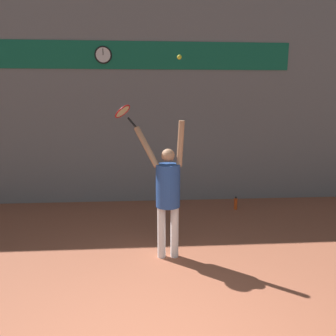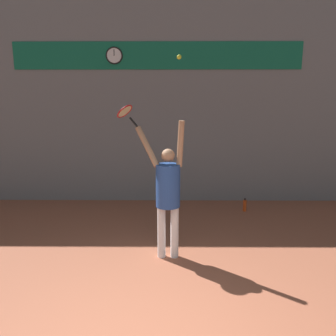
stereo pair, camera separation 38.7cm
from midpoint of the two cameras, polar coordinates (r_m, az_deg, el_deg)
back_wall at (r=8.07m, az=-0.40°, el=11.68°), size 18.00×0.10×5.00m
sponsor_banner at (r=8.08m, az=-0.41°, el=19.00°), size 6.77×0.02×0.63m
scoreboard_clock at (r=8.13m, az=-7.94°, el=18.84°), size 0.40×0.04×0.40m
tennis_player at (r=5.12m, az=2.11°, el=-3.91°), size 0.81×0.50×2.20m
tennis_racket at (r=5.31m, az=-5.31°, el=9.63°), size 0.40×0.37×0.37m
tennis_ball at (r=4.92m, az=4.34°, el=18.73°), size 0.07×0.07×0.07m
water_bottle at (r=7.80m, az=14.62°, el=-6.31°), size 0.08×0.08×0.30m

